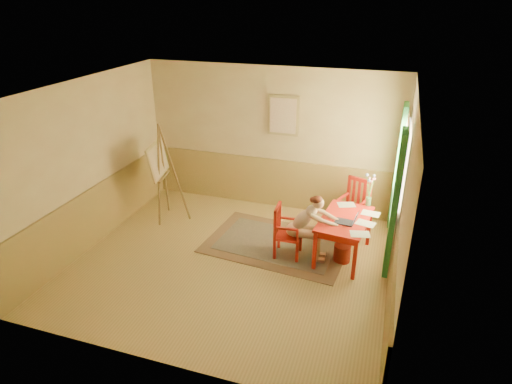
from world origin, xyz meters
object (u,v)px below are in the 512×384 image
(laptop, at_px, (348,221))
(easel, at_px, (160,164))
(chair_back, at_px, (354,207))
(figure, at_px, (307,224))
(table, at_px, (345,223))
(chair_left, at_px, (286,231))

(laptop, height_order, easel, easel)
(chair_back, bearing_deg, figure, -120.22)
(figure, bearing_deg, laptop, 5.47)
(table, bearing_deg, chair_back, 86.18)
(figure, bearing_deg, table, 21.01)
(figure, height_order, easel, easel)
(chair_left, xyz_separation_m, figure, (0.34, 0.04, 0.18))
(table, height_order, easel, easel)
(table, xyz_separation_m, figure, (-0.57, -0.22, -0.00))
(table, bearing_deg, chair_left, -164.50)
(chair_back, distance_m, easel, 3.62)
(chair_back, bearing_deg, table, -93.82)
(chair_left, bearing_deg, chair_back, 48.80)
(figure, distance_m, easel, 3.00)
(table, bearing_deg, laptop, -68.42)
(chair_back, relative_size, easel, 0.54)
(figure, relative_size, laptop, 3.10)
(laptop, bearing_deg, chair_back, 90.30)
(table, xyz_separation_m, easel, (-3.47, 0.32, 0.49))
(table, distance_m, chair_back, 0.86)
(laptop, bearing_deg, easel, 172.29)
(table, xyz_separation_m, chair_left, (-0.91, -0.25, -0.18))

